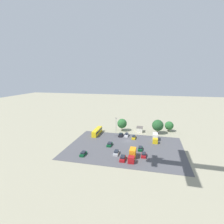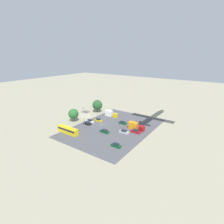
{
  "view_description": "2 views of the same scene",
  "coord_description": "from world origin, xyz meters",
  "px_view_note": "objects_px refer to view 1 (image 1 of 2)",
  "views": [
    {
      "loc": [
        -11.17,
        81.38,
        32.62
      ],
      "look_at": [
        1.75,
        26.13,
        20.34
      ],
      "focal_mm": 28.0,
      "sensor_mm": 36.0,
      "label": 1
    },
    {
      "loc": [
        68.0,
        53.98,
        35.84
      ],
      "look_at": [
        -1.6,
        5.56,
        7.66
      ],
      "focal_mm": 28.0,
      "sensor_mm": 36.0,
      "label": 2
    }
  ],
  "objects_px": {
    "bus": "(97,131)",
    "parked_car_8": "(123,158)",
    "parked_car_5": "(144,155)",
    "parked_truck_0": "(155,138)",
    "parked_car_6": "(134,137)",
    "parked_truck_1": "(132,155)",
    "parked_car_4": "(127,135)",
    "shed_building": "(140,129)",
    "parked_car_3": "(121,135)",
    "parked_car_1": "(110,144)",
    "parked_car_0": "(140,148)",
    "parked_car_2": "(83,154)",
    "parked_car_7": "(116,153)"
  },
  "relations": [
    {
      "from": "shed_building",
      "to": "parked_truck_0",
      "type": "bearing_deg",
      "value": 124.58
    },
    {
      "from": "parked_car_3",
      "to": "parked_truck_1",
      "type": "relative_size",
      "value": 0.53
    },
    {
      "from": "parked_car_2",
      "to": "parked_car_5",
      "type": "bearing_deg",
      "value": -169.45
    },
    {
      "from": "shed_building",
      "to": "parked_car_7",
      "type": "xyz_separation_m",
      "value": [
        7.21,
        31.42,
        -0.76
      ]
    },
    {
      "from": "parked_truck_0",
      "to": "parked_car_8",
      "type": "bearing_deg",
      "value": 62.13
    },
    {
      "from": "parked_car_0",
      "to": "parked_truck_0",
      "type": "xyz_separation_m",
      "value": [
        -6.4,
        -12.42,
        0.92
      ]
    },
    {
      "from": "parked_car_0",
      "to": "parked_car_7",
      "type": "relative_size",
      "value": 0.93
    },
    {
      "from": "parked_truck_0",
      "to": "parked_truck_1",
      "type": "bearing_deg",
      "value": 67.46
    },
    {
      "from": "parked_truck_0",
      "to": "parked_car_0",
      "type": "bearing_deg",
      "value": 62.74
    },
    {
      "from": "parked_car_1",
      "to": "parked_car_3",
      "type": "distance_m",
      "value": 13.83
    },
    {
      "from": "parked_car_6",
      "to": "parked_truck_1",
      "type": "xyz_separation_m",
      "value": [
        -1.8,
        22.4,
        1.01
      ]
    },
    {
      "from": "parked_car_5",
      "to": "parked_car_7",
      "type": "bearing_deg",
      "value": -177.59
    },
    {
      "from": "parked_car_6",
      "to": "parked_truck_1",
      "type": "height_order",
      "value": "parked_truck_1"
    },
    {
      "from": "parked_truck_0",
      "to": "parked_car_4",
      "type": "bearing_deg",
      "value": -13.48
    },
    {
      "from": "parked_car_4",
      "to": "parked_car_6",
      "type": "relative_size",
      "value": 0.96
    },
    {
      "from": "bus",
      "to": "parked_car_1",
      "type": "xyz_separation_m",
      "value": [
        -10.55,
        13.72,
        -1.02
      ]
    },
    {
      "from": "parked_car_2",
      "to": "parked_car_3",
      "type": "relative_size",
      "value": 0.98
    },
    {
      "from": "parked_car_0",
      "to": "parked_truck_1",
      "type": "bearing_deg",
      "value": 74.5
    },
    {
      "from": "parked_car_6",
      "to": "parked_car_7",
      "type": "relative_size",
      "value": 1.0
    },
    {
      "from": "shed_building",
      "to": "parked_truck_1",
      "type": "height_order",
      "value": "parked_truck_1"
    },
    {
      "from": "shed_building",
      "to": "parked_car_8",
      "type": "relative_size",
      "value": 0.9
    },
    {
      "from": "bus",
      "to": "parked_car_2",
      "type": "bearing_deg",
      "value": 95.22
    },
    {
      "from": "parked_truck_0",
      "to": "parked_car_1",
      "type": "bearing_deg",
      "value": 27.88
    },
    {
      "from": "parked_car_7",
      "to": "parked_truck_0",
      "type": "height_order",
      "value": "parked_truck_0"
    },
    {
      "from": "parked_car_5",
      "to": "parked_truck_0",
      "type": "relative_size",
      "value": 0.51
    },
    {
      "from": "parked_car_7",
      "to": "parked_car_0",
      "type": "bearing_deg",
      "value": 34.8
    },
    {
      "from": "bus",
      "to": "parked_car_3",
      "type": "xyz_separation_m",
      "value": [
        -13.31,
        0.17,
        -0.98
      ]
    },
    {
      "from": "parked_car_8",
      "to": "parked_car_5",
      "type": "bearing_deg",
      "value": -147.78
    },
    {
      "from": "bus",
      "to": "parked_car_5",
      "type": "relative_size",
      "value": 2.86
    },
    {
      "from": "parked_car_2",
      "to": "parked_car_5",
      "type": "xyz_separation_m",
      "value": [
        -24.27,
        -4.52,
        0.02
      ]
    },
    {
      "from": "parked_car_5",
      "to": "parked_car_8",
      "type": "distance_m",
      "value": 9.14
    },
    {
      "from": "shed_building",
      "to": "parked_truck_1",
      "type": "bearing_deg",
      "value": 89.47
    },
    {
      "from": "parked_car_4",
      "to": "parked_car_5",
      "type": "distance_m",
      "value": 24.31
    },
    {
      "from": "bus",
      "to": "parked_car_5",
      "type": "bearing_deg",
      "value": 141.41
    },
    {
      "from": "parked_car_1",
      "to": "parked_car_8",
      "type": "distance_m",
      "value": 14.95
    },
    {
      "from": "shed_building",
      "to": "parked_truck_0",
      "type": "height_order",
      "value": "parked_truck_0"
    },
    {
      "from": "parked_car_2",
      "to": "parked_car_4",
      "type": "bearing_deg",
      "value": -117.83
    },
    {
      "from": "parked_car_2",
      "to": "parked_car_5",
      "type": "distance_m",
      "value": 24.69
    },
    {
      "from": "bus",
      "to": "parked_car_8",
      "type": "height_order",
      "value": "bus"
    },
    {
      "from": "parked_car_0",
      "to": "parked_truck_1",
      "type": "distance_m",
      "value": 9.43
    },
    {
      "from": "parked_car_4",
      "to": "parked_truck_0",
      "type": "bearing_deg",
      "value": 166.52
    },
    {
      "from": "parked_car_8",
      "to": "parked_car_6",
      "type": "bearing_deg",
      "value": -93.88
    },
    {
      "from": "shed_building",
      "to": "parked_car_3",
      "type": "height_order",
      "value": "shed_building"
    },
    {
      "from": "shed_building",
      "to": "parked_car_0",
      "type": "relative_size",
      "value": 0.98
    },
    {
      "from": "parked_truck_1",
      "to": "bus",
      "type": "bearing_deg",
      "value": -47.31
    },
    {
      "from": "parked_car_3",
      "to": "parked_car_7",
      "type": "relative_size",
      "value": 0.92
    },
    {
      "from": "shed_building",
      "to": "bus",
      "type": "distance_m",
      "value": 24.64
    },
    {
      "from": "parked_car_1",
      "to": "parked_car_4",
      "type": "height_order",
      "value": "parked_car_4"
    },
    {
      "from": "bus",
      "to": "parked_truck_0",
      "type": "bearing_deg",
      "value": 174.93
    },
    {
      "from": "bus",
      "to": "parked_car_8",
      "type": "bearing_deg",
      "value": 125.88
    }
  ]
}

